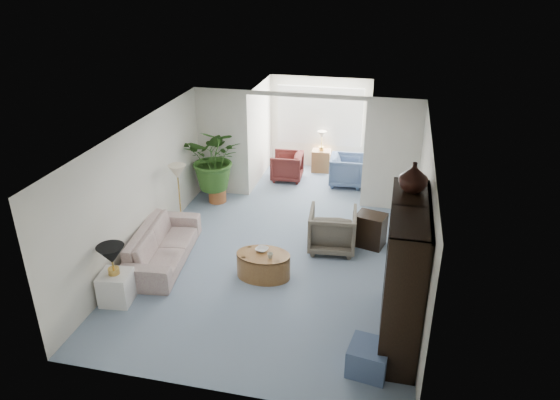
% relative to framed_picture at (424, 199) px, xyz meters
% --- Properties ---
extents(floor, '(6.00, 6.00, 0.00)m').
position_rel_framed_picture_xyz_m(floor, '(-2.46, 0.10, -1.70)').
color(floor, '#8298AC').
rests_on(floor, ground).
extents(sunroom_floor, '(2.60, 2.60, 0.00)m').
position_rel_framed_picture_xyz_m(sunroom_floor, '(-2.46, 4.20, -1.70)').
color(sunroom_floor, '#8298AC').
rests_on(sunroom_floor, ground).
extents(back_pier_left, '(1.20, 0.12, 2.50)m').
position_rel_framed_picture_xyz_m(back_pier_left, '(-4.36, 3.10, -0.45)').
color(back_pier_left, silver).
rests_on(back_pier_left, ground).
extents(back_pier_right, '(1.20, 0.12, 2.50)m').
position_rel_framed_picture_xyz_m(back_pier_right, '(-0.56, 3.10, -0.45)').
color(back_pier_right, silver).
rests_on(back_pier_right, ground).
extents(back_header, '(2.60, 0.12, 0.10)m').
position_rel_framed_picture_xyz_m(back_header, '(-2.46, 3.10, 0.75)').
color(back_header, silver).
rests_on(back_header, back_pier_left).
extents(window_pane, '(2.20, 0.02, 1.50)m').
position_rel_framed_picture_xyz_m(window_pane, '(-2.46, 5.28, -0.30)').
color(window_pane, white).
extents(window_blinds, '(2.20, 0.02, 1.50)m').
position_rel_framed_picture_xyz_m(window_blinds, '(-2.46, 5.25, -0.30)').
color(window_blinds, white).
extents(framed_picture, '(0.04, 0.50, 0.40)m').
position_rel_framed_picture_xyz_m(framed_picture, '(0.00, 0.00, 0.00)').
color(framed_picture, '#C2B89B').
extents(sofa, '(1.13, 2.32, 0.65)m').
position_rel_framed_picture_xyz_m(sofa, '(-4.49, -0.06, -1.37)').
color(sofa, beige).
rests_on(sofa, ground).
extents(end_table, '(0.54, 0.54, 0.53)m').
position_rel_framed_picture_xyz_m(end_table, '(-4.69, -1.41, -1.44)').
color(end_table, white).
rests_on(end_table, ground).
extents(table_lamp, '(0.44, 0.44, 0.30)m').
position_rel_framed_picture_xyz_m(table_lamp, '(-4.69, -1.41, -0.82)').
color(table_lamp, black).
rests_on(table_lamp, end_table).
extents(floor_lamp, '(0.36, 0.36, 0.28)m').
position_rel_framed_picture_xyz_m(floor_lamp, '(-4.67, 1.22, -0.45)').
color(floor_lamp, beige).
rests_on(floor_lamp, ground).
extents(coffee_table, '(1.13, 1.13, 0.45)m').
position_rel_framed_picture_xyz_m(coffee_table, '(-2.56, -0.16, -1.47)').
color(coffee_table, olive).
rests_on(coffee_table, ground).
extents(coffee_bowl, '(0.26, 0.26, 0.05)m').
position_rel_framed_picture_xyz_m(coffee_bowl, '(-2.61, -0.06, -1.22)').
color(coffee_bowl, silver).
rests_on(coffee_bowl, coffee_table).
extents(coffee_cup, '(0.12, 0.12, 0.09)m').
position_rel_framed_picture_xyz_m(coffee_cup, '(-2.41, -0.26, -1.20)').
color(coffee_cup, '#B9B7A2').
rests_on(coffee_cup, coffee_table).
extents(wingback_chair, '(0.94, 0.97, 0.82)m').
position_rel_framed_picture_xyz_m(wingback_chair, '(-1.52, 1.07, -1.29)').
color(wingback_chair, '#6A6454').
rests_on(wingback_chair, ground).
extents(side_table_dark, '(0.64, 0.57, 0.66)m').
position_rel_framed_picture_xyz_m(side_table_dark, '(-0.82, 1.37, -1.37)').
color(side_table_dark, black).
rests_on(side_table_dark, ground).
extents(entertainment_cabinet, '(0.51, 1.93, 2.15)m').
position_rel_framed_picture_xyz_m(entertainment_cabinet, '(-0.23, -1.28, -0.63)').
color(entertainment_cabinet, black).
rests_on(entertainment_cabinet, ground).
extents(cabinet_urn, '(0.40, 0.40, 0.42)m').
position_rel_framed_picture_xyz_m(cabinet_urn, '(-0.23, -0.78, 0.66)').
color(cabinet_urn, black).
rests_on(cabinet_urn, entertainment_cabinet).
extents(ottoman, '(0.60, 0.60, 0.42)m').
position_rel_framed_picture_xyz_m(ottoman, '(-0.60, -2.08, -1.49)').
color(ottoman, slate).
rests_on(ottoman, ground).
extents(plant_pot, '(0.40, 0.40, 0.32)m').
position_rel_framed_picture_xyz_m(plant_pot, '(-4.37, 2.61, -1.54)').
color(plant_pot, '#A45B2F').
rests_on(plant_pot, ground).
extents(house_plant, '(1.33, 1.15, 1.47)m').
position_rel_framed_picture_xyz_m(house_plant, '(-4.37, 2.61, -0.64)').
color(house_plant, '#2E591E').
rests_on(house_plant, plant_pot).
extents(sunroom_chair_blue, '(0.86, 0.84, 0.74)m').
position_rel_framed_picture_xyz_m(sunroom_chair_blue, '(-1.60, 4.25, -1.33)').
color(sunroom_chair_blue, slate).
rests_on(sunroom_chair_blue, ground).
extents(sunroom_chair_maroon, '(0.80, 0.78, 0.70)m').
position_rel_framed_picture_xyz_m(sunroom_chair_maroon, '(-3.10, 4.25, -1.35)').
color(sunroom_chair_maroon, '#581E1F').
rests_on(sunroom_chair_maroon, ground).
extents(sunroom_table, '(0.49, 0.39, 0.57)m').
position_rel_framed_picture_xyz_m(sunroom_table, '(-2.35, 5.00, -1.41)').
color(sunroom_table, olive).
rests_on(sunroom_table, ground).
extents(shelf_clutter, '(0.30, 0.89, 0.61)m').
position_rel_framed_picture_xyz_m(shelf_clutter, '(-0.28, -1.47, -0.91)').
color(shelf_clutter, '#464441').
rests_on(shelf_clutter, entertainment_cabinet).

